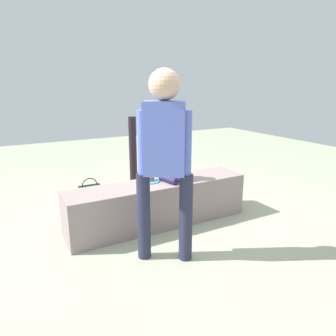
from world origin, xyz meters
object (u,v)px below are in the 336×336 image
child_seated (171,162)px  water_bottle_near_gift (110,194)px  gift_bag (179,184)px  cake_plate (150,180)px  water_bottle_far_side (104,204)px  adult_standing (164,151)px  party_cup_red (145,198)px  handbag_black_leather (90,194)px

child_seated → water_bottle_near_gift: (-0.43, 0.94, -0.62)m
gift_bag → cake_plate: bearing=-140.1°
water_bottle_near_gift → water_bottle_far_side: bearing=-121.5°
adult_standing → child_seated: bearing=57.0°
cake_plate → party_cup_red: bearing=71.2°
party_cup_red → handbag_black_leather: (-0.67, 0.28, 0.08)m
child_seated → party_cup_red: (-0.02, 0.70, -0.66)m
gift_bag → water_bottle_near_gift: 0.98m
child_seated → water_bottle_far_side: child_seated is taller
water_bottle_near_gift → party_cup_red: size_ratio=2.08×
cake_plate → party_cup_red: size_ratio=2.39×
handbag_black_leather → party_cup_red: bearing=-22.9°
gift_bag → party_cup_red: bearing=178.3°
cake_plate → water_bottle_near_gift: bearing=102.0°
gift_bag → water_bottle_far_side: size_ratio=1.99×
water_bottle_far_side → child_seated: bearing=-47.1°
party_cup_red → child_seated: bearing=-88.3°
child_seated → water_bottle_far_side: bearing=132.9°
child_seated → handbag_black_leather: (-0.69, 0.99, -0.58)m
cake_plate → gift_bag: cake_plate is taller
gift_bag → handbag_black_leather: 1.24m
child_seated → party_cup_red: 0.97m
gift_bag → water_bottle_near_gift: gift_bag is taller
adult_standing → cake_plate: (0.21, 0.75, -0.49)m
gift_bag → party_cup_red: size_ratio=3.93×
gift_bag → water_bottle_near_gift: (-0.94, 0.25, -0.08)m
water_bottle_near_gift → child_seated: bearing=-65.6°
cake_plate → handbag_black_leather: cake_plate is taller
gift_bag → handbag_black_leather: (-1.20, 0.30, -0.04)m
water_bottle_far_side → handbag_black_leather: 0.35m
water_bottle_near_gift → party_cup_red: bearing=-30.4°
water_bottle_near_gift → party_cup_red: water_bottle_near_gift is taller
water_bottle_near_gift → handbag_black_leather: bearing=170.3°
water_bottle_near_gift → gift_bag: bearing=-15.1°
cake_plate → party_cup_red: cake_plate is taller
water_bottle_far_side → party_cup_red: 0.59m
water_bottle_near_gift → water_bottle_far_side: 0.34m
water_bottle_near_gift → party_cup_red: (0.41, -0.24, -0.04)m
child_seated → adult_standing: bearing=-123.0°
cake_plate → water_bottle_near_gift: cake_plate is taller
party_cup_red → water_bottle_near_gift: bearing=149.6°
water_bottle_near_gift → handbag_black_leather: handbag_black_leather is taller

